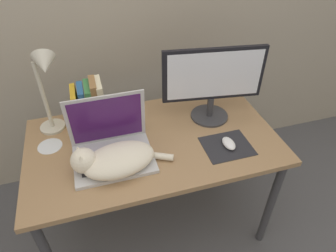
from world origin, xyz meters
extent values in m
cube|color=#93704C|center=(0.00, 0.36, 0.69)|extent=(1.27, 0.71, 0.03)
cylinder|color=#38383D|center=(0.58, 0.05, 0.34)|extent=(0.04, 0.04, 0.68)
cylinder|color=#38383D|center=(-0.58, 0.66, 0.34)|extent=(0.04, 0.04, 0.68)
cylinder|color=#38383D|center=(0.58, 0.66, 0.34)|extent=(0.04, 0.04, 0.68)
cube|color=#B7B7BC|center=(-0.22, 0.26, 0.72)|extent=(0.37, 0.28, 0.02)
cube|color=#28282D|center=(-0.22, 0.25, 0.73)|extent=(0.30, 0.14, 0.00)
cube|color=#B7B7BC|center=(-0.22, 0.39, 0.86)|extent=(0.37, 0.04, 0.28)
cube|color=#421956|center=(-0.22, 0.38, 0.86)|extent=(0.33, 0.03, 0.24)
ellipsoid|color=beige|center=(-0.20, 0.21, 0.76)|extent=(0.36, 0.25, 0.10)
sphere|color=beige|center=(-0.35, 0.22, 0.79)|extent=(0.11, 0.11, 0.11)
cone|color=beige|center=(-0.36, 0.25, 0.83)|extent=(0.04, 0.04, 0.03)
cone|color=beige|center=(-0.35, 0.19, 0.83)|extent=(0.04, 0.04, 0.03)
cylinder|color=beige|center=(-0.01, 0.21, 0.72)|extent=(0.14, 0.09, 0.03)
cylinder|color=#333338|center=(0.35, 0.46, 0.71)|extent=(0.21, 0.21, 0.01)
cylinder|color=#333338|center=(0.35, 0.46, 0.77)|extent=(0.04, 0.04, 0.11)
cube|color=black|center=(0.35, 0.46, 0.97)|extent=(0.53, 0.10, 0.29)
cube|color=silver|center=(0.35, 0.44, 0.97)|extent=(0.48, 0.07, 0.25)
cube|color=#232328|center=(0.34, 0.20, 0.71)|extent=(0.24, 0.20, 0.00)
ellipsoid|color=silver|center=(0.35, 0.20, 0.72)|extent=(0.06, 0.10, 0.03)
cube|color=gold|center=(-0.35, 0.62, 0.81)|extent=(0.04, 0.16, 0.20)
cube|color=#285B93|center=(-0.32, 0.62, 0.81)|extent=(0.03, 0.14, 0.21)
cube|color=#387A42|center=(-0.29, 0.62, 0.82)|extent=(0.04, 0.16, 0.22)
cube|color=olive|center=(-0.25, 0.62, 0.83)|extent=(0.03, 0.14, 0.24)
cube|color=beige|center=(-0.22, 0.62, 0.82)|extent=(0.04, 0.16, 0.23)
cylinder|color=beige|center=(-0.49, 0.60, 0.71)|extent=(0.13, 0.13, 0.01)
cylinder|color=beige|center=(-0.49, 0.60, 0.91)|extent=(0.02, 0.02, 0.37)
cone|color=beige|center=(-0.44, 0.56, 1.09)|extent=(0.11, 0.13, 0.14)
cylinder|color=silver|center=(-0.51, 0.45, 0.71)|extent=(0.12, 0.12, 0.00)
camera|label=1|loc=(-0.26, -0.77, 1.72)|focal=32.00mm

